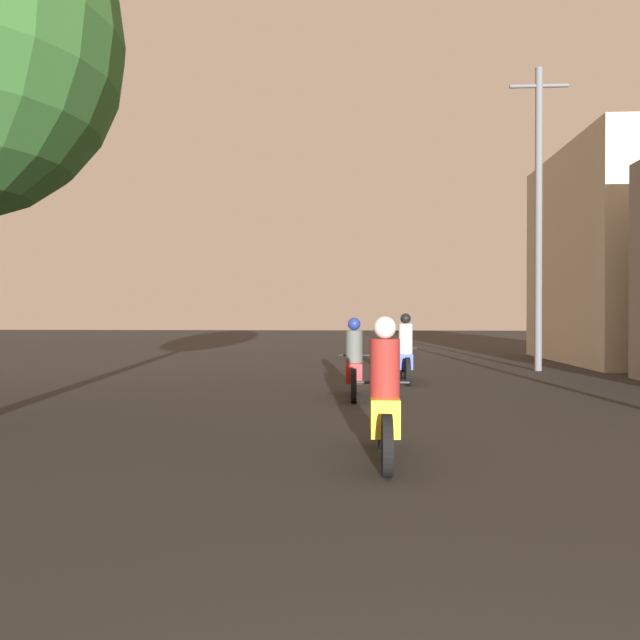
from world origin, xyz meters
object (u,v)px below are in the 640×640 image
(motorcycle_blue, at_px, (405,355))
(building_right_far, at_px, (631,256))
(motorcycle_red, at_px, (354,366))
(motorcycle_yellow, at_px, (385,403))
(utility_pole_far, at_px, (539,214))

(motorcycle_blue, xyz_separation_m, building_right_far, (7.83, 6.46, 2.85))
(motorcycle_red, relative_size, building_right_far, 0.26)
(motorcycle_blue, relative_size, building_right_far, 0.26)
(motorcycle_red, bearing_deg, building_right_far, 36.20)
(building_right_far, bearing_deg, motorcycle_blue, -140.47)
(motorcycle_yellow, xyz_separation_m, motorcycle_red, (-0.36, 5.07, -0.02))
(motorcycle_red, relative_size, utility_pole_far, 0.24)
(motorcycle_yellow, height_order, motorcycle_blue, motorcycle_blue)
(motorcycle_yellow, relative_size, utility_pole_far, 0.22)
(motorcycle_blue, bearing_deg, building_right_far, 48.58)
(motorcycle_blue, bearing_deg, motorcycle_red, -103.60)
(motorcycle_blue, bearing_deg, utility_pole_far, 47.78)
(building_right_far, relative_size, utility_pole_far, 0.92)
(motorcycle_yellow, height_order, motorcycle_red, motorcycle_yellow)
(motorcycle_yellow, distance_m, motorcycle_blue, 7.91)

